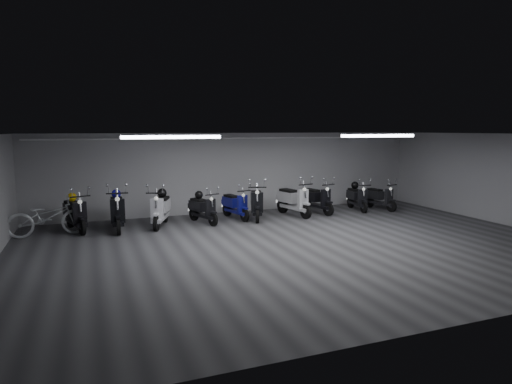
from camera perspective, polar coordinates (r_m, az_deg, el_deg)
name	(u,v)px	position (r m, az deg, el deg)	size (l,w,h in m)	color
floor	(300,245)	(11.32, 5.72, -6.91)	(14.00, 10.00, 0.01)	#37373A
ceiling	(302,134)	(10.94, 5.93, 7.45)	(14.00, 10.00, 0.01)	slate
back_wall	(237,173)	(15.64, -2.45, 2.53)	(14.00, 0.01, 2.80)	#9A9A9D
front_wall	(457,236)	(7.02, 24.58, -5.18)	(14.00, 0.01, 2.80)	#9A9A9D
right_wall	(506,180)	(15.50, 29.65, 1.41)	(0.01, 10.00, 2.80)	#9A9A9D
fluor_strip_left	(172,137)	(10.94, -10.83, 7.01)	(2.40, 0.18, 0.08)	white
fluor_strip_right	(378,136)	(13.37, 15.59, 7.04)	(2.40, 0.18, 0.08)	white
conduit	(238,138)	(15.49, -2.37, 7.00)	(0.05, 0.05, 13.60)	white
scooter_0	(75,208)	(13.66, -22.41, -1.96)	(0.61, 1.82, 1.35)	black
scooter_1	(117,206)	(13.40, -17.58, -1.68)	(0.65, 1.96, 1.46)	black
scooter_2	(161,204)	(13.57, -12.28, -1.55)	(0.62, 1.85, 1.38)	silver
scooter_3	(203,204)	(13.83, -6.89, -1.60)	(0.54, 1.62, 1.21)	black
scooter_4	(235,200)	(14.42, -2.67, -1.10)	(0.55, 1.66, 1.23)	navy
scooter_5	(257,198)	(14.36, 0.07, -0.77)	(0.63, 1.89, 1.41)	black
scooter_6	(294,195)	(14.95, 4.94, -0.43)	(0.63, 1.90, 1.42)	silver
scooter_7	(317,195)	(15.51, 7.91, -0.33)	(0.59, 1.78, 1.33)	black
scooter_8	(357,194)	(16.33, 13.01, -0.22)	(0.55, 1.64, 1.22)	black
scooter_9	(380,193)	(16.69, 15.81, -0.19)	(0.54, 1.61, 1.20)	black
bicycle	(47,212)	(13.38, -25.44, -2.41)	(0.72, 2.04, 1.32)	silver
helmet_0	(199,195)	(13.97, -7.42, -0.37)	(0.26, 0.26, 0.26)	black
helmet_1	(72,197)	(13.86, -22.75, -0.62)	(0.26, 0.26, 0.26)	#E1B00D
helmet_2	(116,194)	(13.62, -17.67, -0.22)	(0.27, 0.27, 0.27)	#100B82
helmet_3	(355,185)	(16.49, 12.70, 0.86)	(0.28, 0.28, 0.28)	black
helmet_4	(162,193)	(13.77, -12.09, -0.11)	(0.28, 0.28, 0.28)	black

